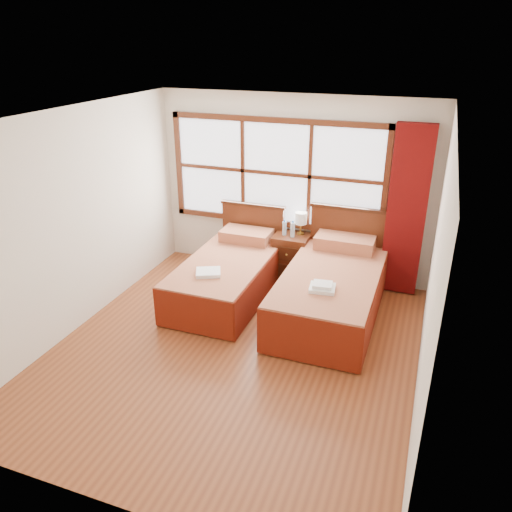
% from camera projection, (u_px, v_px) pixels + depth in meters
% --- Properties ---
extents(floor, '(4.50, 4.50, 0.00)m').
position_uv_depth(floor, '(235.00, 349.00, 5.74)').
color(floor, brown).
rests_on(floor, ground).
extents(ceiling, '(4.50, 4.50, 0.00)m').
position_uv_depth(ceiling, '(230.00, 117.00, 4.68)').
color(ceiling, white).
rests_on(ceiling, wall_back).
extents(wall_back, '(4.00, 0.00, 4.00)m').
position_uv_depth(wall_back, '(293.00, 188.00, 7.14)').
color(wall_back, silver).
rests_on(wall_back, floor).
extents(wall_left, '(0.00, 4.50, 4.50)m').
position_uv_depth(wall_left, '(75.00, 222.00, 5.83)').
color(wall_left, silver).
rests_on(wall_left, floor).
extents(wall_right, '(0.00, 4.50, 4.50)m').
position_uv_depth(wall_right, '(434.00, 274.00, 4.58)').
color(wall_right, silver).
rests_on(wall_right, floor).
extents(window, '(3.16, 0.06, 1.56)m').
position_uv_depth(window, '(276.00, 173.00, 7.10)').
color(window, white).
rests_on(window, wall_back).
extents(curtain, '(0.50, 0.16, 2.30)m').
position_uv_depth(curtain, '(407.00, 212.00, 6.57)').
color(curtain, '#610A09').
rests_on(curtain, wall_back).
extents(bed_left, '(1.06, 2.08, 1.03)m').
position_uv_depth(bed_left, '(229.00, 274.00, 6.81)').
color(bed_left, '#38190B').
rests_on(bed_left, floor).
extents(bed_right, '(1.17, 2.27, 1.14)m').
position_uv_depth(bed_right, '(332.00, 289.00, 6.35)').
color(bed_right, '#38190B').
rests_on(bed_right, floor).
extents(nightstand, '(0.50, 0.49, 0.67)m').
position_uv_depth(nightstand, '(291.00, 257.00, 7.29)').
color(nightstand, '#502311').
rests_on(nightstand, floor).
extents(towels_left, '(0.38, 0.37, 0.05)m').
position_uv_depth(towels_left, '(208.00, 272.00, 6.26)').
color(towels_left, white).
rests_on(towels_left, bed_left).
extents(towels_right, '(0.32, 0.29, 0.09)m').
position_uv_depth(towels_right, '(322.00, 287.00, 5.75)').
color(towels_right, white).
rests_on(towels_right, bed_right).
extents(lamp, '(0.17, 0.17, 0.33)m').
position_uv_depth(lamp, '(301.00, 219.00, 7.10)').
color(lamp, gold).
rests_on(lamp, nightstand).
extents(bottle_near, '(0.06, 0.06, 0.23)m').
position_uv_depth(bottle_near, '(284.00, 228.00, 7.13)').
color(bottle_near, '#A1BAD0').
rests_on(bottle_near, nightstand).
extents(bottle_far, '(0.06, 0.06, 0.24)m').
position_uv_depth(bottle_far, '(293.00, 229.00, 7.06)').
color(bottle_far, '#A1BAD0').
rests_on(bottle_far, nightstand).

